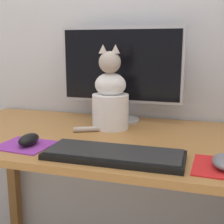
% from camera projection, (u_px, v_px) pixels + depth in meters
% --- Properties ---
extents(wall_back, '(7.00, 0.04, 2.50)m').
position_uv_depth(wall_back, '(132.00, 12.00, 1.45)').
color(wall_back, silver).
rests_on(wall_back, ground_plane).
extents(desk, '(1.39, 0.69, 0.76)m').
position_uv_depth(desk, '(108.00, 160.00, 1.23)').
color(desk, '#A87038').
rests_on(desk, ground_plane).
extents(monitor, '(0.55, 0.17, 0.42)m').
position_uv_depth(monitor, '(121.00, 70.00, 1.39)').
color(monitor, '#B2B2B7').
rests_on(monitor, desk).
extents(keyboard, '(0.44, 0.17, 0.02)m').
position_uv_depth(keyboard, '(114.00, 154.00, 0.97)').
color(keyboard, black).
rests_on(keyboard, desk).
extents(mousepad_left, '(0.19, 0.17, 0.00)m').
position_uv_depth(mousepad_left, '(25.00, 145.00, 1.08)').
color(mousepad_left, purple).
rests_on(mousepad_left, desk).
extents(computer_mouse_left, '(0.06, 0.10, 0.04)m').
position_uv_depth(computer_mouse_left, '(29.00, 140.00, 1.08)').
color(computer_mouse_left, black).
rests_on(computer_mouse_left, mousepad_left).
extents(computer_mouse_right, '(0.06, 0.11, 0.03)m').
position_uv_depth(computer_mouse_right, '(224.00, 161.00, 0.88)').
color(computer_mouse_right, slate).
rests_on(computer_mouse_right, mousepad_right).
extents(cat, '(0.21, 0.20, 0.35)m').
position_uv_depth(cat, '(110.00, 98.00, 1.29)').
color(cat, white).
rests_on(cat, desk).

